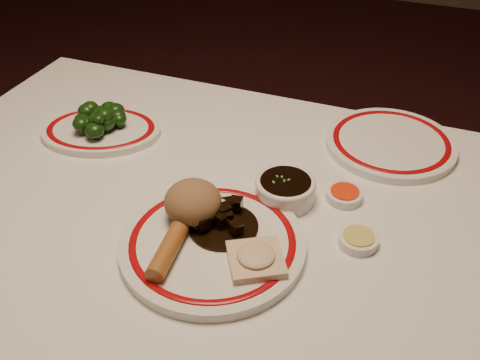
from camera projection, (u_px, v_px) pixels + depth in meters
name	position (u px, v px, depth m)	size (l,w,h in m)	color
dining_table	(200.00, 254.00, 0.96)	(1.20, 0.90, 0.75)	white
main_plate	(213.00, 243.00, 0.84)	(0.31, 0.31, 0.02)	white
rice_mound	(193.00, 202.00, 0.85)	(0.09, 0.09, 0.07)	#8B6241
spring_roll	(168.00, 251.00, 0.79)	(0.03, 0.03, 0.11)	#9F5E27
fried_wonton	(256.00, 258.00, 0.79)	(0.11, 0.11, 0.02)	beige
stirfry_heap	(221.00, 218.00, 0.86)	(0.11, 0.11, 0.03)	black
broccoli_plate	(101.00, 130.00, 1.10)	(0.29, 0.27, 0.02)	white
broccoli_pile	(99.00, 118.00, 1.08)	(0.10, 0.12, 0.05)	#23471C
soy_bowl	(285.00, 190.00, 0.93)	(0.10, 0.10, 0.04)	white
sweet_sour_dish	(344.00, 195.00, 0.94)	(0.06, 0.06, 0.02)	white
mustard_dish	(358.00, 240.00, 0.85)	(0.06, 0.06, 0.02)	white
far_plate	(391.00, 143.00, 1.07)	(0.33, 0.33, 0.02)	white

